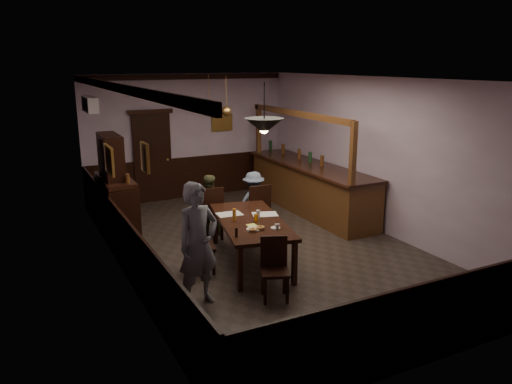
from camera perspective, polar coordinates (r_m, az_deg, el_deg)
room at (r=8.67m, az=0.87°, el=2.88°), size 5.01×8.01×3.01m
dining_table at (r=8.25m, az=-0.62°, el=-3.60°), size 1.44×2.36×0.75m
chair_far_left at (r=9.38m, az=-5.17°, el=-2.15°), size 0.52×0.52×1.03m
chair_far_right at (r=9.57m, az=0.21°, el=-1.80°), size 0.47×0.47×1.02m
chair_near at (r=7.13m, az=2.13°, el=-8.36°), size 0.50×0.50×0.89m
chair_side at (r=7.96m, az=-6.75°, el=-5.85°), size 0.46×0.46×0.90m
person_standing at (r=6.84m, az=-6.63°, el=-6.00°), size 0.72×0.57×1.74m
person_seated_left at (r=9.64m, az=-5.47°, el=-1.49°), size 0.67×0.57×1.19m
person_seated_right at (r=9.82m, az=-0.28°, el=-1.11°), size 0.81×0.50×1.20m
newspaper_left at (r=8.52m, az=-3.05°, el=-2.54°), size 0.44×0.33×0.01m
newspaper_right at (r=8.49m, az=1.02°, el=-2.57°), size 0.49×0.42×0.01m
napkin at (r=7.94m, az=-0.49°, el=-3.83°), size 0.18×0.18×0.00m
saucer at (r=7.82m, az=2.23°, el=-4.11°), size 0.15×0.15×0.01m
coffee_cup at (r=7.76m, az=2.44°, el=-3.93°), size 0.09×0.09×0.07m
pastry_plate at (r=7.75m, az=-0.30°, el=-4.27°), size 0.22×0.22×0.01m
pastry_ring_a at (r=7.64m, az=-0.35°, el=-4.32°), size 0.13×0.13×0.04m
pastry_ring_b at (r=7.74m, az=0.54°, el=-4.08°), size 0.13×0.13×0.04m
soda_can at (r=8.12m, az=0.00°, el=-2.98°), size 0.07×0.07×0.12m
beer_glass at (r=8.16m, az=-2.50°, el=-2.61°), size 0.06×0.06×0.20m
water_glass at (r=8.24m, az=0.25°, el=-2.59°), size 0.06×0.06×0.15m
pepper_mill at (r=7.43m, az=-2.25°, el=-4.61°), size 0.04×0.04×0.14m
sideboard at (r=9.80m, az=-15.72°, el=-0.52°), size 0.54×1.50×1.98m
bar_counter at (r=11.18m, az=6.18°, el=0.65°), size 0.94×4.03×2.26m
door_back at (r=12.07m, az=-11.74°, el=3.78°), size 0.90×0.06×2.10m
ac_unit at (r=10.56m, az=-18.46°, el=9.49°), size 0.20×0.85×0.30m
picture_left_small at (r=6.20m, az=-12.56°, el=3.88°), size 0.04×0.28×0.36m
picture_left_large at (r=8.59m, az=-16.43°, el=3.53°), size 0.04×0.62×0.48m
picture_back at (r=12.54m, az=-3.91°, el=7.93°), size 0.55×0.04×0.42m
pendant_iron at (r=7.11m, az=0.93°, el=7.56°), size 0.56×0.56×0.72m
pendant_brass_mid at (r=10.22m, az=-3.39°, el=9.19°), size 0.20×0.20×0.81m
pendant_brass_far at (r=11.64m, az=-5.38°, el=9.83°), size 0.20×0.20×0.81m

